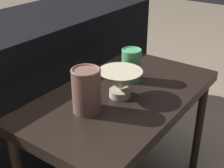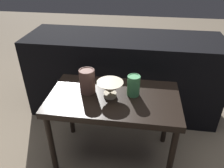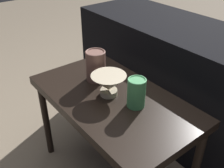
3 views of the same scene
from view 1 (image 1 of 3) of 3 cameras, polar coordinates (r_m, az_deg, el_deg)
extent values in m
cube|color=black|center=(1.15, 1.82, -2.57)|extent=(0.79, 0.45, 0.04)
cylinder|color=black|center=(1.50, 15.60, -7.59)|extent=(0.04, 0.04, 0.47)
cylinder|color=black|center=(1.63, 3.22, -3.48)|extent=(0.04, 0.04, 0.47)
cube|color=black|center=(1.59, -16.24, -1.20)|extent=(1.59, 0.50, 0.68)
cylinder|color=#C1B293|center=(1.12, 1.48, -1.64)|extent=(0.08, 0.08, 0.03)
cone|color=#C1B293|center=(1.10, 1.51, 0.66)|extent=(0.16, 0.16, 0.07)
cylinder|color=brown|center=(1.01, -4.67, -1.30)|extent=(0.09, 0.09, 0.15)
torus|color=brown|center=(0.97, -4.83, 2.50)|extent=(0.10, 0.10, 0.01)
cylinder|color=#47995B|center=(1.22, 3.55, 3.42)|extent=(0.08, 0.08, 0.13)
torus|color=#47995B|center=(1.20, 3.64, 6.18)|extent=(0.08, 0.08, 0.01)
camera|label=2|loc=(1.13, 70.54, 20.89)|focal=35.00mm
camera|label=3|loc=(1.60, 41.59, 25.09)|focal=42.00mm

